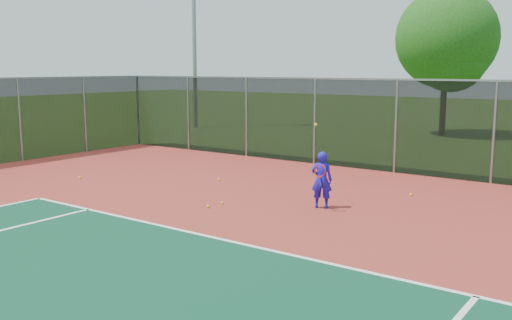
# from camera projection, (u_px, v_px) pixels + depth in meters

# --- Properties ---
(court_apron) EXTENTS (30.00, 20.00, 0.02)m
(court_apron) POSITION_uv_depth(u_px,v_px,m) (325.00, 289.00, 8.80)
(court_apron) COLOR maroon
(court_apron) RESTS_ON ground
(fence_back) EXTENTS (30.00, 0.06, 3.03)m
(fence_back) POSITION_uv_depth(u_px,v_px,m) (494.00, 131.00, 16.55)
(fence_back) COLOR black
(fence_back) RESTS_ON court_apron
(tennis_player) EXTENTS (0.60, 0.66, 2.05)m
(tennis_player) POSITION_uv_depth(u_px,v_px,m) (322.00, 180.00, 13.72)
(tennis_player) COLOR #1E15C8
(tennis_player) RESTS_ON court_apron
(practice_ball_0) EXTENTS (0.07, 0.07, 0.07)m
(practice_ball_0) POSITION_uv_depth(u_px,v_px,m) (411.00, 195.00, 15.12)
(practice_ball_0) COLOR yellow
(practice_ball_0) RESTS_ON court_apron
(practice_ball_3) EXTENTS (0.07, 0.07, 0.07)m
(practice_ball_3) POSITION_uv_depth(u_px,v_px,m) (80.00, 178.00, 17.47)
(practice_ball_3) COLOR yellow
(practice_ball_3) RESTS_ON court_apron
(practice_ball_5) EXTENTS (0.07, 0.07, 0.07)m
(practice_ball_5) POSITION_uv_depth(u_px,v_px,m) (219.00, 180.00, 17.16)
(practice_ball_5) COLOR yellow
(practice_ball_5) RESTS_ON court_apron
(practice_ball_6) EXTENTS (0.07, 0.07, 0.07)m
(practice_ball_6) POSITION_uv_depth(u_px,v_px,m) (208.00, 206.00, 13.84)
(practice_ball_6) COLOR yellow
(practice_ball_6) RESTS_ON court_apron
(practice_ball_7) EXTENTS (0.07, 0.07, 0.07)m
(practice_ball_7) POSITION_uv_depth(u_px,v_px,m) (222.00, 203.00, 14.20)
(practice_ball_7) COLOR yellow
(practice_ball_7) RESTS_ON court_apron
(tree_back_left) EXTENTS (5.00, 5.00, 7.34)m
(tree_back_left) POSITION_uv_depth(u_px,v_px,m) (448.00, 43.00, 28.06)
(tree_back_left) COLOR #352513
(tree_back_left) RESTS_ON ground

